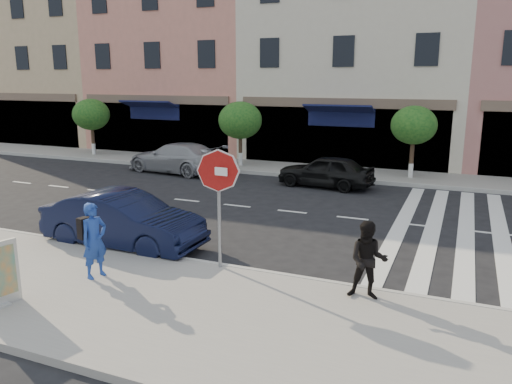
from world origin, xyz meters
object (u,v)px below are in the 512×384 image
object	(u,v)px
photographer	(94,240)
walker	(368,260)
car_far_left	(176,158)
car_far_mid	(326,171)
stop_sign	(218,183)
car_near_mid	(123,220)

from	to	relation	value
photographer	walker	bearing A→B (deg)	-63.29
photographer	car_far_left	bearing A→B (deg)	39.00
car_far_mid	walker	bearing A→B (deg)	25.50
stop_sign	car_near_mid	world-z (taller)	stop_sign
stop_sign	photographer	bearing A→B (deg)	-139.87
stop_sign	car_far_mid	xyz separation A→B (m)	(-0.25, 9.84, -1.43)
car_near_mid	walker	bearing A→B (deg)	-98.11
walker	car_near_mid	xyz separation A→B (m)	(-6.46, 1.00, -0.20)
walker	car_far_mid	distance (m)	10.79
photographer	car_far_mid	xyz separation A→B (m)	(1.92, 11.36, -0.31)
photographer	walker	world-z (taller)	photographer
car_near_mid	car_far_mid	world-z (taller)	car_near_mid
car_far_left	car_far_mid	world-z (taller)	car_far_left
walker	car_far_mid	world-z (taller)	walker
photographer	car_near_mid	size ratio (longest dim) A/B	0.37
walker	car_far_left	distance (m)	15.13
car_near_mid	car_far_left	bearing A→B (deg)	25.26
stop_sign	car_near_mid	xyz separation A→B (m)	(-3.13, 0.67, -1.36)
stop_sign	car_near_mid	bearing A→B (deg)	173.21
car_near_mid	stop_sign	bearing A→B (deg)	-101.37
car_far_mid	car_far_left	bearing A→B (deg)	-86.95
car_far_mid	car_near_mid	bearing A→B (deg)	-11.32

